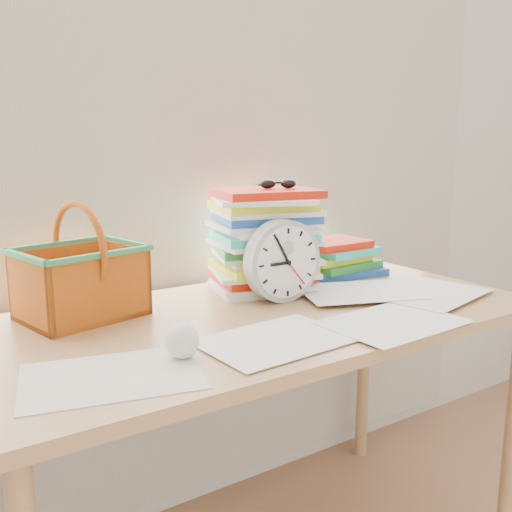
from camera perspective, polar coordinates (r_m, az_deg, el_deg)
curtain at (r=1.71m, az=-6.55°, el=15.61°), size 2.40×0.01×2.50m
desk at (r=1.47m, az=0.83°, el=-8.42°), size 1.40×0.70×0.75m
paper_stack at (r=1.63m, az=0.85°, el=1.60°), size 0.36×0.32×0.29m
clock at (r=1.52m, az=2.64°, el=-0.48°), size 0.22×0.04×0.22m
sunglasses at (r=1.64m, az=2.23°, el=7.24°), size 0.15×0.14×0.03m
book_stack at (r=1.86m, az=8.08°, el=-0.09°), size 0.27×0.21×0.11m
basket at (r=1.43m, az=-17.24°, el=-0.51°), size 0.32×0.27×0.28m
crumpled_ball at (r=1.15m, az=-7.44°, el=-8.38°), size 0.07×0.07×0.07m
scattered_papers at (r=1.44m, az=0.84°, el=-5.39°), size 1.26×0.42×0.02m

